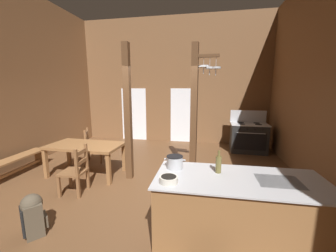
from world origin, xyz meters
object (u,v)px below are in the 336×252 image
stove_range (248,137)px  backpack (33,213)px  kitchen_island (237,210)px  mixing_bowl_on_counter (169,180)px  bench_along_left_wall (15,163)px  ladderback_chair_by_post (76,171)px  ladderback_chair_near_window (92,146)px  dining_table (86,148)px  bottle_tall_on_counter (218,164)px  stockpot_on_counter (175,162)px

stove_range → backpack: stove_range is taller
kitchen_island → mixing_bowl_on_counter: size_ratio=9.46×
stove_range → backpack: size_ratio=2.21×
stove_range → bench_along_left_wall: (-5.76, -3.04, -0.17)m
stove_range → ladderback_chair_by_post: size_ratio=1.39×
stove_range → ladderback_chair_near_window: stove_range is taller
dining_table → ladderback_chair_near_window: ladderback_chair_near_window is taller
stove_range → dining_table: (-4.16, -2.64, 0.17)m
ladderback_chair_near_window → stove_range: bearing=22.3°
ladderback_chair_by_post → mixing_bowl_on_counter: 2.35m
stove_range → ladderback_chair_near_window: (-4.47, -1.84, -0.03)m
ladderback_chair_by_post → mixing_bowl_on_counter: mixing_bowl_on_counter is taller
ladderback_chair_near_window → bottle_tall_on_counter: bearing=-34.8°
stockpot_on_counter → bottle_tall_on_counter: 0.61m
ladderback_chair_by_post → backpack: bearing=-83.8°
backpack → ladderback_chair_near_window: bearing=105.2°
backpack → mixing_bowl_on_counter: bearing=3.1°
stove_range → bottle_tall_on_counter: bearing=-106.0°
ladderback_chair_near_window → mixing_bowl_on_counter: (2.68, -2.72, 0.48)m
backpack → stockpot_on_counter: stockpot_on_counter is taller
kitchen_island → bottle_tall_on_counter: size_ratio=6.98×
kitchen_island → stockpot_on_counter: bearing=167.9°
ladderback_chair_near_window → bottle_tall_on_counter: 4.05m
bench_along_left_wall → bottle_tall_on_counter: bottle_tall_on_counter is taller
kitchen_island → backpack: bearing=-171.9°
ladderback_chair_by_post → bottle_tall_on_counter: 2.78m
bench_along_left_wall → stockpot_on_counter: bearing=-14.6°
bottle_tall_on_counter → bench_along_left_wall: bearing=166.7°
ladderback_chair_near_window → stockpot_on_counter: (2.68, -2.24, 0.54)m
kitchen_island → ladderback_chair_near_window: (-3.55, 2.43, 0.00)m
kitchen_island → dining_table: (-3.23, 1.62, 0.20)m
kitchen_island → bench_along_left_wall: (-4.84, 1.22, -0.14)m
backpack → stockpot_on_counter: 2.11m
bench_along_left_wall → dining_table: bearing=14.0°
dining_table → stove_range: bearing=32.4°
stockpot_on_counter → bench_along_left_wall: bearing=165.4°
bench_along_left_wall → bottle_tall_on_counter: size_ratio=5.39×
stockpot_on_counter → bottle_tall_on_counter: (0.61, -0.05, 0.03)m
backpack → bench_along_left_wall: bearing=141.8°
dining_table → bottle_tall_on_counter: 3.34m
kitchen_island → ladderback_chair_near_window: ladderback_chair_near_window is taller
bench_along_left_wall → mixing_bowl_on_counter: mixing_bowl_on_counter is taller
stove_range → ladderback_chair_near_window: bearing=-157.7°
ladderback_chair_near_window → kitchen_island: bearing=-34.4°
bench_along_left_wall → mixing_bowl_on_counter: size_ratio=7.30×
ladderback_chair_near_window → stockpot_on_counter: size_ratio=3.08×
ladderback_chair_near_window → dining_table: bearing=-68.4°
kitchen_island → dining_table: bearing=153.3°
ladderback_chair_near_window → bottle_tall_on_counter: (3.29, -2.29, 0.57)m
dining_table → ladderback_chair_by_post: ladderback_chair_by_post is taller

